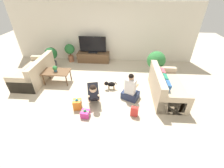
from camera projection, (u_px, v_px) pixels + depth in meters
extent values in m
plane|color=beige|center=(95.00, 90.00, 5.34)|extent=(16.00, 16.00, 0.00)
cube|color=silver|center=(103.00, 33.00, 6.79)|extent=(8.40, 0.06, 2.60)
cube|color=#C6B293|center=(35.00, 75.00, 5.79)|extent=(0.93, 1.84, 0.45)
cube|color=#C6B293|center=(41.00, 65.00, 5.53)|extent=(0.20, 1.84, 0.42)
cube|color=#C6B293|center=(44.00, 63.00, 6.44)|extent=(0.93, 0.16, 0.63)
cube|color=#C6B293|center=(21.00, 85.00, 5.05)|extent=(0.93, 0.16, 0.63)
cube|color=#EACC4C|center=(41.00, 61.00, 5.90)|extent=(0.18, 0.34, 0.32)
cube|color=#3366AD|center=(36.00, 66.00, 5.57)|extent=(0.18, 0.34, 0.32)
cube|color=red|center=(30.00, 71.00, 5.25)|extent=(0.18, 0.34, 0.32)
cube|color=#C6B293|center=(166.00, 90.00, 4.96)|extent=(0.93, 1.84, 0.45)
cube|color=#C6B293|center=(158.00, 78.00, 4.74)|extent=(0.20, 1.84, 0.42)
cube|color=#C6B293|center=(174.00, 105.00, 4.22)|extent=(0.93, 0.16, 0.63)
cube|color=#C6B293|center=(162.00, 75.00, 5.61)|extent=(0.93, 0.16, 0.63)
cube|color=#3366AD|center=(167.00, 87.00, 4.44)|extent=(0.18, 0.34, 0.32)
cube|color=#288E6B|center=(164.00, 80.00, 4.76)|extent=(0.18, 0.34, 0.32)
cube|color=#E5566B|center=(161.00, 74.00, 5.08)|extent=(0.18, 0.34, 0.32)
cube|color=brown|center=(56.00, 72.00, 5.52)|extent=(0.98, 0.60, 0.03)
cylinder|color=brown|center=(44.00, 80.00, 5.48)|extent=(0.04, 0.04, 0.44)
cylinder|color=brown|center=(67.00, 81.00, 5.43)|extent=(0.04, 0.04, 0.44)
cylinder|color=brown|center=(49.00, 74.00, 5.87)|extent=(0.04, 0.04, 0.44)
cylinder|color=brown|center=(71.00, 74.00, 5.82)|extent=(0.04, 0.04, 0.44)
cube|color=brown|center=(94.00, 57.00, 7.16)|extent=(1.49, 0.47, 0.45)
cube|color=black|center=(93.00, 52.00, 7.02)|extent=(0.43, 0.20, 0.05)
cube|color=black|center=(93.00, 44.00, 6.81)|extent=(1.22, 0.03, 0.71)
cylinder|color=#A36042|center=(71.00, 58.00, 7.23)|extent=(0.24, 0.24, 0.29)
cylinder|color=brown|center=(70.00, 54.00, 7.11)|extent=(0.04, 0.04, 0.14)
sphere|color=#286B33|center=(70.00, 49.00, 6.97)|extent=(0.46, 0.46, 0.46)
cylinder|color=#4C4C51|center=(53.00, 63.00, 6.90)|extent=(0.32, 0.32, 0.19)
cylinder|color=brown|center=(52.00, 60.00, 6.81)|extent=(0.06, 0.06, 0.16)
sphere|color=#1E5628|center=(51.00, 54.00, 6.63)|extent=(0.53, 0.53, 0.53)
cylinder|color=#336B84|center=(154.00, 74.00, 6.10)|extent=(0.23, 0.23, 0.19)
cylinder|color=brown|center=(154.00, 69.00, 5.98)|extent=(0.04, 0.04, 0.21)
sphere|color=#337F3D|center=(156.00, 60.00, 5.76)|extent=(0.70, 0.70, 0.70)
cube|color=#23232D|center=(93.00, 93.00, 4.94)|extent=(0.38, 0.49, 0.28)
cube|color=black|center=(93.00, 91.00, 4.53)|extent=(0.43, 0.58, 0.48)
sphere|color=beige|center=(93.00, 89.00, 4.24)|extent=(0.21, 0.21, 0.21)
sphere|color=black|center=(93.00, 88.00, 4.22)|extent=(0.19, 0.19, 0.19)
cylinder|color=beige|center=(89.00, 99.00, 4.53)|extent=(0.12, 0.29, 0.43)
cylinder|color=beige|center=(99.00, 98.00, 4.57)|extent=(0.12, 0.29, 0.43)
cube|color=#283351|center=(130.00, 95.00, 4.91)|extent=(0.64, 0.59, 0.24)
cube|color=white|center=(130.00, 86.00, 4.66)|extent=(0.38, 0.32, 0.51)
sphere|color=tan|center=(131.00, 77.00, 4.48)|extent=(0.18, 0.18, 0.18)
sphere|color=black|center=(131.00, 76.00, 4.45)|extent=(0.16, 0.16, 0.16)
cylinder|color=tan|center=(136.00, 86.00, 4.79)|extent=(0.16, 0.26, 0.06)
cylinder|color=tan|center=(129.00, 84.00, 4.90)|extent=(0.16, 0.26, 0.06)
ellipsoid|color=black|center=(111.00, 84.00, 5.29)|extent=(0.30, 0.19, 0.17)
sphere|color=black|center=(106.00, 83.00, 5.26)|extent=(0.14, 0.14, 0.14)
sphere|color=olive|center=(105.00, 84.00, 5.26)|extent=(0.06, 0.06, 0.06)
cylinder|color=black|center=(116.00, 83.00, 5.28)|extent=(0.10, 0.04, 0.11)
cylinder|color=olive|center=(109.00, 87.00, 5.40)|extent=(0.04, 0.04, 0.11)
cylinder|color=olive|center=(109.00, 88.00, 5.32)|extent=(0.04, 0.04, 0.11)
cylinder|color=olive|center=(114.00, 87.00, 5.41)|extent=(0.04, 0.04, 0.11)
cylinder|color=olive|center=(114.00, 88.00, 5.33)|extent=(0.04, 0.04, 0.11)
cube|color=orange|center=(77.00, 104.00, 4.48)|extent=(0.27, 0.26, 0.30)
cube|color=teal|center=(77.00, 104.00, 4.48)|extent=(0.24, 0.07, 0.31)
sphere|color=teal|center=(77.00, 100.00, 4.38)|extent=(0.08, 0.08, 0.08)
cube|color=#CC3389|center=(85.00, 114.00, 4.23)|extent=(0.25, 0.25, 0.19)
cube|color=#2D934C|center=(85.00, 114.00, 4.23)|extent=(0.23, 0.05, 0.20)
sphere|color=#2D934C|center=(85.00, 111.00, 4.16)|extent=(0.08, 0.08, 0.08)
cube|color=red|center=(134.00, 111.00, 4.23)|extent=(0.23, 0.16, 0.31)
torus|color=#4C3823|center=(135.00, 107.00, 4.13)|extent=(0.16, 0.16, 0.01)
cylinder|color=#336B84|center=(55.00, 70.00, 5.49)|extent=(0.11, 0.11, 0.07)
sphere|color=#337F3D|center=(55.00, 68.00, 5.43)|extent=(0.17, 0.17, 0.17)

